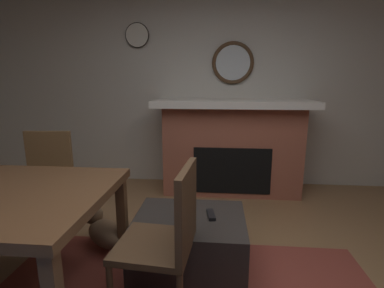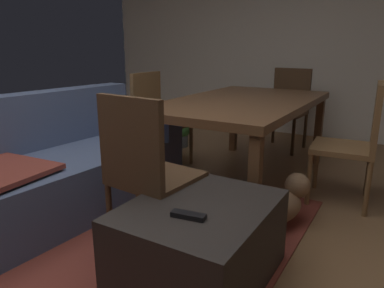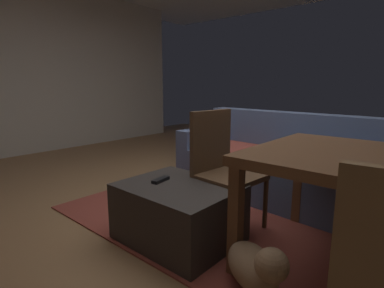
% 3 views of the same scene
% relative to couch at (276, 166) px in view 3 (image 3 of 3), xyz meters
% --- Properties ---
extents(floor, '(8.89, 8.89, 0.00)m').
position_rel_couch_xyz_m(floor, '(-0.28, -0.72, -0.31)').
color(floor, olive).
extents(wall_left, '(0.12, 5.73, 2.77)m').
position_rel_couch_xyz_m(wall_left, '(-3.98, -0.72, 1.08)').
color(wall_left, beige).
rests_on(wall_left, ground).
extents(area_rug, '(2.60, 2.00, 0.01)m').
position_rel_couch_xyz_m(area_rug, '(-0.11, -0.70, -0.30)').
color(area_rug, brown).
rests_on(area_rug, ground).
extents(couch, '(2.08, 0.98, 0.84)m').
position_rel_couch_xyz_m(couch, '(0.00, 0.00, 0.00)').
color(couch, '#4C5B7F').
rests_on(couch, ground).
extents(ottoman_coffee_table, '(0.81, 0.65, 0.43)m').
position_rel_couch_xyz_m(ottoman_coffee_table, '(-0.11, -1.35, -0.09)').
color(ottoman_coffee_table, '#2D2826').
rests_on(ottoman_coffee_table, ground).
extents(tv_remote, '(0.07, 0.17, 0.02)m').
position_rel_couch_xyz_m(tv_remote, '(-0.26, -1.38, 0.13)').
color(tv_remote, black).
rests_on(tv_remote, ottoman_coffee_table).
extents(dining_chair_west, '(0.48, 0.48, 0.93)m').
position_rel_couch_xyz_m(dining_chair_west, '(-0.03, -0.95, 0.22)').
color(dining_chair_west, '#513823').
rests_on(dining_chair_west, ground).
extents(small_dog, '(0.47, 0.40, 0.32)m').
position_rel_couch_xyz_m(small_dog, '(0.62, -1.53, -0.12)').
color(small_dog, '#8C6B4C').
rests_on(small_dog, ground).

